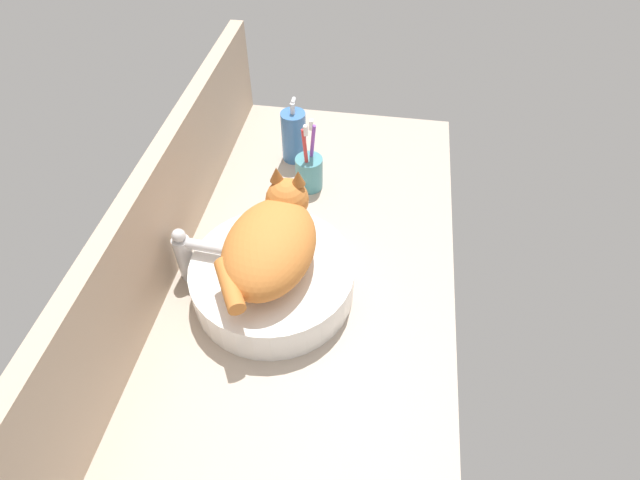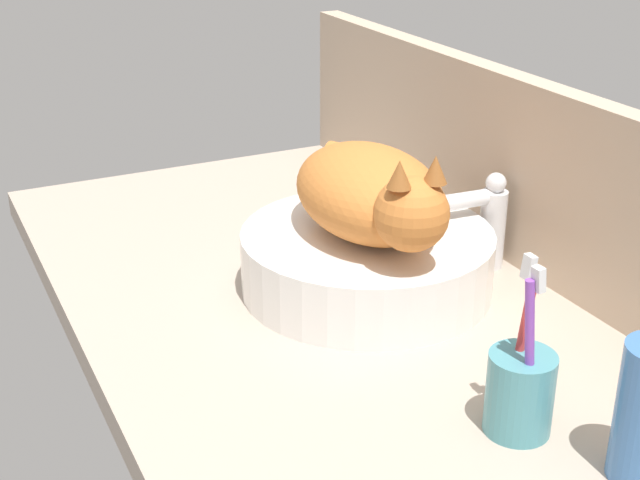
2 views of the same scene
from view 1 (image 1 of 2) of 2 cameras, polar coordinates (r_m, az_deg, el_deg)
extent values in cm
cube|color=#B2A08E|center=(108.14, -1.54, -4.72)|extent=(125.88, 62.23, 4.00)
cube|color=tan|center=(105.04, -17.68, 2.44)|extent=(125.88, 3.60, 25.55)
cylinder|color=white|center=(101.24, -5.38, -4.44)|extent=(32.64, 32.64, 8.08)
ellipsoid|color=#CC7533|center=(93.99, -5.78, -0.82)|extent=(26.40, 19.14, 11.00)
sphere|color=#CC7533|center=(100.78, -3.77, 4.62)|extent=(8.80, 8.80, 8.80)
cone|color=#995726|center=(98.52, -4.99, 7.52)|extent=(2.80, 2.80, 3.20)
cone|color=#995726|center=(97.43, -2.51, 7.15)|extent=(2.80, 2.80, 3.20)
cylinder|color=#CC7533|center=(88.51, -10.29, -5.11)|extent=(11.16, 8.17, 3.20)
cylinder|color=silver|center=(106.09, -15.14, -2.00)|extent=(3.60, 3.60, 11.00)
cylinder|color=silver|center=(100.60, -13.12, -0.68)|extent=(2.95, 10.14, 2.20)
sphere|color=silver|center=(101.29, -15.87, 0.49)|extent=(2.80, 2.80, 2.80)
cylinder|color=#3F72B2|center=(131.79, -3.01, 11.75)|extent=(6.35, 6.35, 13.70)
cylinder|color=silver|center=(127.20, -3.16, 14.78)|extent=(1.20, 1.20, 2.80)
cylinder|color=silver|center=(127.45, -3.08, 15.60)|extent=(2.20, 1.00, 1.00)
cylinder|color=teal|center=(123.98, -1.25, 7.68)|extent=(6.71, 6.71, 8.53)
cylinder|color=#D13838|center=(120.32, -1.57, 9.09)|extent=(1.43, 2.29, 17.04)
cube|color=white|center=(115.28, -1.65, 12.42)|extent=(1.28, 0.99, 2.49)
cylinder|color=purple|center=(122.09, -0.98, 9.75)|extent=(1.37, 2.42, 17.03)
cube|color=white|center=(117.13, -1.03, 13.05)|extent=(1.27, 1.01, 2.49)
camera|label=2|loc=(1.58, 24.78, 32.89)|focal=50.00mm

